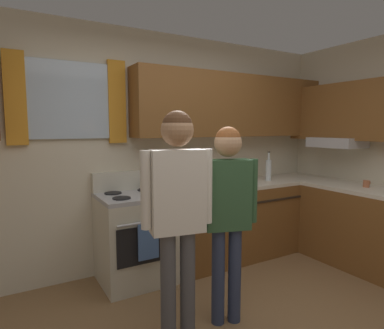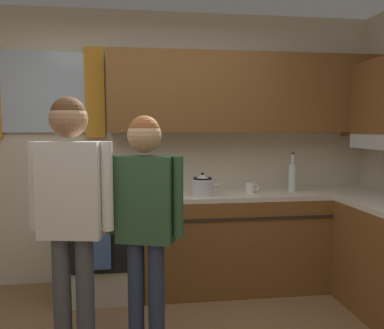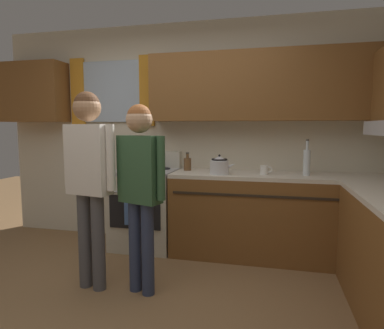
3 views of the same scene
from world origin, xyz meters
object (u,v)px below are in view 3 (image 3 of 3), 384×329
(bottle_tall_clear, at_px, (307,162))
(stovetop_kettle, at_px, (220,165))
(bottle_squat_brown, at_px, (187,164))
(adult_in_plaid, at_px, (140,176))
(mug_ceramic_white, at_px, (264,170))
(stove_oven, at_px, (145,207))
(adult_left, at_px, (89,167))

(bottle_tall_clear, xyz_separation_m, stovetop_kettle, (-0.87, -0.12, -0.05))
(bottle_squat_brown, distance_m, stovetop_kettle, 0.46)
(adult_in_plaid, bearing_deg, bottle_squat_brown, 84.19)
(mug_ceramic_white, xyz_separation_m, adult_in_plaid, (-0.97, -0.99, 0.04))
(stovetop_kettle, bearing_deg, mug_ceramic_white, 10.41)
(bottle_tall_clear, height_order, stovetop_kettle, bottle_tall_clear)
(bottle_squat_brown, bearing_deg, stove_oven, -171.89)
(bottle_tall_clear, distance_m, adult_in_plaid, 1.73)
(bottle_squat_brown, distance_m, mug_ceramic_white, 0.87)
(stove_oven, relative_size, bottle_tall_clear, 3.00)
(stove_oven, xyz_separation_m, adult_left, (-0.07, -1.08, 0.59))
(adult_left, bearing_deg, stovetop_kettle, 43.87)
(stove_oven, height_order, mug_ceramic_white, stove_oven)
(bottle_squat_brown, xyz_separation_m, bottle_tall_clear, (1.27, -0.10, 0.06))
(bottle_squat_brown, relative_size, bottle_tall_clear, 0.56)
(stove_oven, relative_size, adult_in_plaid, 0.70)
(bottle_tall_clear, height_order, adult_left, adult_left)
(adult_left, bearing_deg, stove_oven, 86.06)
(bottle_squat_brown, relative_size, adult_in_plaid, 0.13)
(bottle_squat_brown, bearing_deg, adult_in_plaid, -95.81)
(mug_ceramic_white, bearing_deg, bottle_tall_clear, 5.09)
(stovetop_kettle, bearing_deg, adult_in_plaid, -119.69)
(mug_ceramic_white, relative_size, stovetop_kettle, 0.46)
(bottle_squat_brown, height_order, adult_left, adult_left)
(stovetop_kettle, relative_size, adult_left, 0.16)
(bottle_tall_clear, bearing_deg, adult_in_plaid, -143.58)
(stove_oven, distance_m, stovetop_kettle, 1.04)
(stovetop_kettle, bearing_deg, stove_oven, 170.11)
(bottle_squat_brown, height_order, bottle_tall_clear, bottle_tall_clear)
(bottle_squat_brown, xyz_separation_m, mug_ceramic_white, (0.86, -0.14, -0.03))
(bottle_tall_clear, bearing_deg, stove_oven, 178.90)
(stove_oven, height_order, bottle_tall_clear, bottle_tall_clear)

